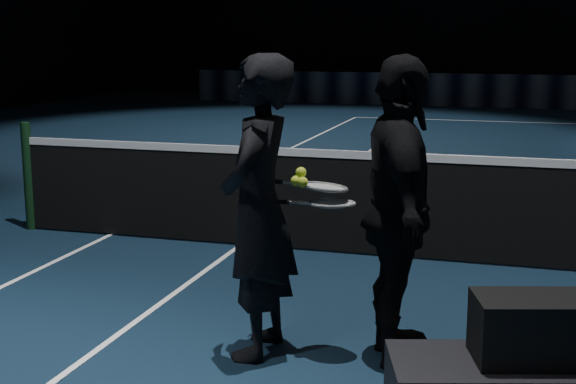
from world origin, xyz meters
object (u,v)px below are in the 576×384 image
racket_lower (332,203)px  racket_upper (324,187)px  player_b (399,212)px  player_a (258,208)px  racket_bag (557,329)px  tennis_balls (300,179)px

racket_lower → racket_upper: racket_upper is taller
player_b → racket_upper: player_b is taller
racket_lower → racket_upper: 0.11m
player_b → racket_lower: 0.40m
player_a → player_b: same height
racket_bag → racket_upper: bearing=131.1°
racket_bag → racket_upper: 1.65m
racket_bag → racket_upper: size_ratio=1.14×
player_a → player_b: bearing=97.8°
racket_bag → racket_lower: (-1.29, 0.83, 0.35)m
tennis_balls → racket_upper: bearing=22.0°
player_a → racket_upper: (0.39, 0.10, 0.13)m
player_a → tennis_balls: player_a is taller
player_b → tennis_balls: bearing=80.5°
racket_lower → tennis_balls: (-0.19, -0.02, 0.14)m
player_a → racket_upper: player_a is taller
player_b → racket_lower: player_b is taller
racket_bag → tennis_balls: bearing=135.3°
racket_upper → player_b: bearing=-9.1°
player_b → racket_upper: (-0.45, -0.03, 0.13)m
tennis_balls → player_a: bearing=-170.4°
racket_bag → racket_lower: racket_lower is taller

